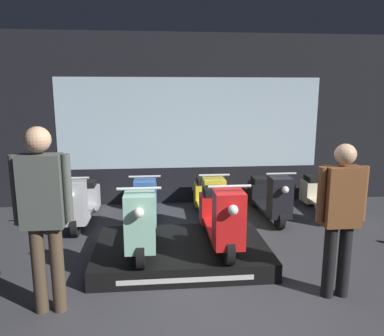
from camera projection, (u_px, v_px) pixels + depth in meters
ground_plane at (223, 304)px, 3.82m from camera, size 30.00×30.00×0.00m
shop_wall_back at (190, 121)px, 7.10m from camera, size 9.01×0.09×3.20m
display_platform at (181, 252)px, 4.80m from camera, size 2.17×1.45×0.23m
scooter_display_left at (142, 219)px, 4.63m from camera, size 0.47×1.66×0.91m
scooter_display_right at (220, 216)px, 4.72m from camera, size 0.47×1.66×0.91m
scooter_backrow_0 at (82, 202)px, 6.13m from camera, size 0.47×1.66×0.91m
scooter_backrow_1 at (146, 200)px, 6.23m from camera, size 0.47×1.66×0.91m
scooter_backrow_2 at (209, 199)px, 6.33m from camera, size 0.47×1.66×0.91m
scooter_backrow_3 at (269, 197)px, 6.43m from camera, size 0.47×1.66×0.91m
scooter_backrow_4 at (327, 195)px, 6.53m from camera, size 0.47×1.66×0.91m
person_left_browsing at (43, 207)px, 3.50m from camera, size 0.55×0.24×1.82m
person_right_browsing at (341, 212)px, 3.80m from camera, size 0.52×0.21×1.63m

